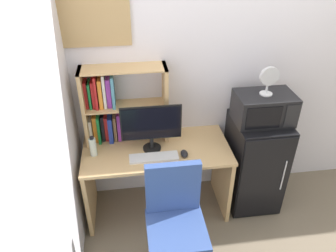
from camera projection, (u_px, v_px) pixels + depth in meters
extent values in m
cube|color=silver|center=(288.00, 68.00, 3.05)|extent=(6.40, 0.04, 2.60)
cube|color=silver|center=(23.00, 228.00, 1.46)|extent=(0.04, 4.40, 2.60)
cube|color=tan|center=(157.00, 150.00, 2.93)|extent=(1.32, 0.63, 0.03)
cube|color=tan|center=(90.00, 187.00, 3.05)|extent=(0.04, 0.57, 0.71)
cube|color=tan|center=(222.00, 175.00, 3.20)|extent=(0.04, 0.57, 0.71)
cube|color=tan|center=(84.00, 108.00, 2.83)|extent=(0.03, 0.23, 0.71)
cube|color=tan|center=(165.00, 103.00, 2.91)|extent=(0.03, 0.23, 0.71)
cube|color=tan|center=(122.00, 68.00, 2.68)|extent=(0.74, 0.23, 0.01)
cube|color=tan|center=(125.00, 106.00, 2.87)|extent=(0.68, 0.23, 0.01)
cube|color=silver|center=(91.00, 129.00, 2.97)|extent=(0.03, 0.16, 0.24)
cube|color=orange|center=(95.00, 127.00, 2.98)|extent=(0.03, 0.14, 0.26)
cube|color=#197233|center=(99.00, 127.00, 2.97)|extent=(0.02, 0.18, 0.27)
cube|color=black|center=(103.00, 127.00, 2.99)|extent=(0.03, 0.13, 0.26)
cube|color=#B21E1E|center=(107.00, 127.00, 3.00)|extent=(0.03, 0.13, 0.24)
cube|color=navy|center=(111.00, 127.00, 2.98)|extent=(0.04, 0.18, 0.25)
cube|color=brown|center=(115.00, 126.00, 3.00)|extent=(0.03, 0.15, 0.25)
cube|color=purple|center=(119.00, 125.00, 3.00)|extent=(0.03, 0.15, 0.27)
cube|color=#B21E1E|center=(86.00, 93.00, 2.79)|extent=(0.03, 0.13, 0.24)
cube|color=#197233|center=(90.00, 94.00, 2.79)|extent=(0.02, 0.15, 0.23)
cube|color=#B21E1E|center=(93.00, 93.00, 2.80)|extent=(0.02, 0.14, 0.24)
cube|color=#B21E1E|center=(96.00, 91.00, 2.78)|extent=(0.02, 0.17, 0.29)
cube|color=orange|center=(100.00, 92.00, 2.79)|extent=(0.03, 0.16, 0.26)
cube|color=silver|center=(104.00, 90.00, 2.79)|extent=(0.02, 0.15, 0.30)
cube|color=purple|center=(109.00, 91.00, 2.81)|extent=(0.04, 0.14, 0.26)
cube|color=teal|center=(113.00, 90.00, 2.79)|extent=(0.02, 0.18, 0.29)
cylinder|color=black|center=(152.00, 148.00, 2.91)|extent=(0.16, 0.16, 0.02)
cylinder|color=black|center=(152.00, 142.00, 2.88)|extent=(0.04, 0.04, 0.10)
cube|color=black|center=(151.00, 123.00, 2.77)|extent=(0.53, 0.01, 0.32)
cube|color=black|center=(151.00, 123.00, 2.77)|extent=(0.50, 0.02, 0.30)
cube|color=silver|center=(154.00, 157.00, 2.79)|extent=(0.42, 0.12, 0.02)
ellipsoid|color=black|center=(184.00, 154.00, 2.82)|extent=(0.06, 0.11, 0.04)
cylinder|color=silver|center=(93.00, 147.00, 2.79)|extent=(0.06, 0.06, 0.17)
cylinder|color=black|center=(92.00, 138.00, 2.74)|extent=(0.03, 0.03, 0.02)
cube|color=black|center=(254.00, 162.00, 3.18)|extent=(0.48, 0.52, 0.95)
cube|color=black|center=(264.00, 180.00, 2.95)|extent=(0.46, 0.01, 0.91)
cylinder|color=#B2B2B7|center=(283.00, 176.00, 2.94)|extent=(0.01, 0.01, 0.33)
cube|color=black|center=(264.00, 108.00, 2.85)|extent=(0.51, 0.33, 0.27)
cube|color=black|center=(263.00, 118.00, 2.70)|extent=(0.30, 0.01, 0.20)
cube|color=black|center=(292.00, 116.00, 2.73)|extent=(0.12, 0.01, 0.21)
cylinder|color=silver|center=(266.00, 94.00, 2.78)|extent=(0.11, 0.11, 0.01)
cylinder|color=silver|center=(267.00, 89.00, 2.75)|extent=(0.02, 0.02, 0.08)
cylinder|color=silver|center=(270.00, 76.00, 2.68)|extent=(0.16, 0.03, 0.16)
cylinder|color=black|center=(176.00, 252.00, 2.58)|extent=(0.04, 0.04, 0.45)
cube|color=#334C8C|center=(177.00, 231.00, 2.45)|extent=(0.45, 0.45, 0.07)
cube|color=#334C8C|center=(173.00, 187.00, 2.48)|extent=(0.42, 0.06, 0.45)
cube|color=tan|center=(80.00, 16.00, 2.52)|extent=(0.78, 0.02, 0.50)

